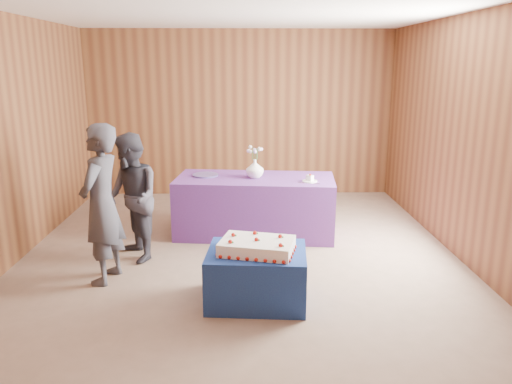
{
  "coord_description": "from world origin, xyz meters",
  "views": [
    {
      "loc": [
        0.04,
        -5.28,
        2.17
      ],
      "look_at": [
        0.19,
        0.1,
        0.77
      ],
      "focal_mm": 35.0,
      "sensor_mm": 36.0,
      "label": 1
    }
  ],
  "objects_px": {
    "serving_table": "(255,206)",
    "cake_table": "(257,276)",
    "vase": "(255,169)",
    "guest_right": "(132,198)",
    "sheet_cake": "(257,246)",
    "guest_left": "(102,205)"
  },
  "relations": [
    {
      "from": "serving_table",
      "to": "cake_table",
      "type": "bearing_deg",
      "value": -84.81
    },
    {
      "from": "vase",
      "to": "guest_right",
      "type": "height_order",
      "value": "guest_right"
    },
    {
      "from": "serving_table",
      "to": "guest_right",
      "type": "height_order",
      "value": "guest_right"
    },
    {
      "from": "serving_table",
      "to": "vase",
      "type": "height_order",
      "value": "vase"
    },
    {
      "from": "sheet_cake",
      "to": "guest_right",
      "type": "bearing_deg",
      "value": 155.05
    },
    {
      "from": "serving_table",
      "to": "vase",
      "type": "bearing_deg",
      "value": -133.08
    },
    {
      "from": "guest_left",
      "to": "guest_right",
      "type": "distance_m",
      "value": 0.59
    },
    {
      "from": "sheet_cake",
      "to": "vase",
      "type": "distance_m",
      "value": 1.98
    },
    {
      "from": "serving_table",
      "to": "sheet_cake",
      "type": "distance_m",
      "value": 1.96
    },
    {
      "from": "sheet_cake",
      "to": "guest_right",
      "type": "distance_m",
      "value": 1.76
    },
    {
      "from": "cake_table",
      "to": "guest_right",
      "type": "xyz_separation_m",
      "value": [
        -1.35,
        1.07,
        0.47
      ]
    },
    {
      "from": "serving_table",
      "to": "guest_right",
      "type": "bearing_deg",
      "value": -142.34
    },
    {
      "from": "serving_table",
      "to": "guest_left",
      "type": "bearing_deg",
      "value": -131.73
    },
    {
      "from": "cake_table",
      "to": "guest_left",
      "type": "distance_m",
      "value": 1.7
    },
    {
      "from": "cake_table",
      "to": "serving_table",
      "type": "distance_m",
      "value": 1.92
    },
    {
      "from": "cake_table",
      "to": "guest_left",
      "type": "height_order",
      "value": "guest_left"
    },
    {
      "from": "guest_right",
      "to": "guest_left",
      "type": "bearing_deg",
      "value": -47.84
    },
    {
      "from": "cake_table",
      "to": "vase",
      "type": "bearing_deg",
      "value": 94.1
    },
    {
      "from": "serving_table",
      "to": "guest_left",
      "type": "relative_size",
      "value": 1.24
    },
    {
      "from": "serving_table",
      "to": "guest_right",
      "type": "relative_size",
      "value": 1.39
    },
    {
      "from": "cake_table",
      "to": "vase",
      "type": "distance_m",
      "value": 2.01
    },
    {
      "from": "vase",
      "to": "guest_right",
      "type": "bearing_deg",
      "value": -148.61
    }
  ]
}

